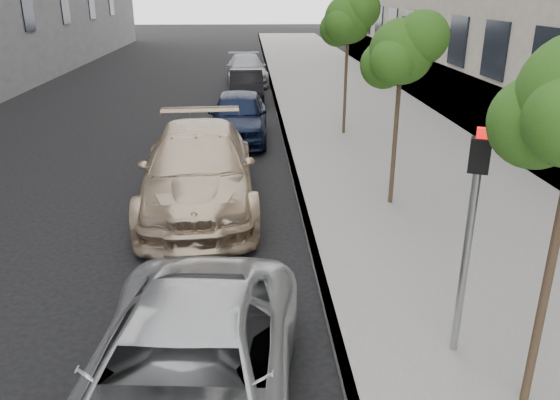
{
  "coord_description": "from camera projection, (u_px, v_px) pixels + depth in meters",
  "views": [
    {
      "loc": [
        0.0,
        -3.53,
        4.71
      ],
      "look_at": [
        0.47,
        4.76,
        1.5
      ],
      "focal_mm": 35.0,
      "sensor_mm": 36.0,
      "label": 1
    }
  ],
  "objects": [
    {
      "name": "signal_pole",
      "position": [
        471.0,
        219.0,
        6.73
      ],
      "size": [
        0.29,
        0.26,
        3.07
      ],
      "rotation": [
        0.0,
        0.0,
        -0.42
      ],
      "color": "#939699",
      "rests_on": "sidewalk"
    },
    {
      "name": "tree_mid",
      "position": [
        403.0,
        51.0,
        11.34
      ],
      "size": [
        1.7,
        1.5,
        4.2
      ],
      "color": "#38281C",
      "rests_on": "sidewalk"
    },
    {
      "name": "suv",
      "position": [
        198.0,
        169.0,
        12.41
      ],
      "size": [
        2.82,
        6.28,
        1.79
      ],
      "primitive_type": "imported",
      "rotation": [
        0.0,
        0.0,
        0.05
      ],
      "color": "#CBB190",
      "rests_on": "ground"
    },
    {
      "name": "minivan",
      "position": [
        185.0,
        385.0,
        5.88
      ],
      "size": [
        2.86,
        5.4,
        1.45
      ],
      "primitive_type": "imported",
      "rotation": [
        0.0,
        0.0,
        -0.09
      ],
      "color": "#B8B9BD",
      "rests_on": "ground"
    },
    {
      "name": "curb",
      "position": [
        272.0,
        88.0,
        27.37
      ],
      "size": [
        0.15,
        72.0,
        0.14
      ],
      "primitive_type": "cube",
      "color": "#9E9B93",
      "rests_on": "ground"
    },
    {
      "name": "tree_far",
      "position": [
        349.0,
        19.0,
        17.27
      ],
      "size": [
        1.84,
        1.64,
        4.6
      ],
      "color": "#38281C",
      "rests_on": "sidewalk"
    },
    {
      "name": "sedan_rear",
      "position": [
        246.0,
        69.0,
        29.07
      ],
      "size": [
        2.35,
        5.17,
        1.47
      ],
      "primitive_type": "imported",
      "rotation": [
        0.0,
        0.0,
        0.06
      ],
      "color": "#989BA0",
      "rests_on": "ground"
    },
    {
      "name": "sedan_black",
      "position": [
        246.0,
        86.0,
        24.24
      ],
      "size": [
        1.52,
        4.18,
        1.37
      ],
      "primitive_type": "imported",
      "rotation": [
        0.0,
        0.0,
        0.02
      ],
      "color": "black",
      "rests_on": "ground"
    },
    {
      "name": "sedan_blue",
      "position": [
        238.0,
        116.0,
        18.09
      ],
      "size": [
        2.02,
        4.73,
        1.59
      ],
      "primitive_type": "imported",
      "rotation": [
        0.0,
        0.0,
        -0.03
      ],
      "color": "black",
      "rests_on": "ground"
    },
    {
      "name": "sidewalk",
      "position": [
        334.0,
        88.0,
        27.53
      ],
      "size": [
        6.4,
        72.0,
        0.14
      ],
      "primitive_type": "cube",
      "color": "gray",
      "rests_on": "ground"
    }
  ]
}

